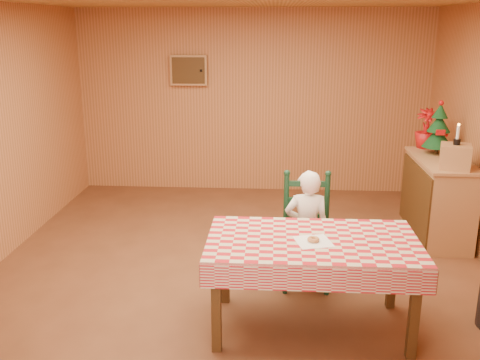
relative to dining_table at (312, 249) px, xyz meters
name	(u,v)px	position (x,y,z in m)	size (l,w,h in m)	color
ground	(239,280)	(-0.63, 0.79, -0.69)	(6.00, 6.00, 0.00)	brown
cabin_walls	(242,83)	(-0.63, 1.32, 1.14)	(5.10, 6.05, 2.65)	#B77142
dining_table	(312,249)	(0.00, 0.00, 0.00)	(1.66, 0.96, 0.77)	#472C12
ladder_chair	(306,233)	(0.00, 0.79, -0.18)	(0.44, 0.40, 1.08)	black
seated_child	(307,229)	(0.00, 0.73, -0.13)	(0.41, 0.27, 1.12)	white
napkin	(313,242)	(0.00, -0.05, 0.08)	(0.26, 0.26, 0.00)	white
donut	(313,239)	(0.00, -0.05, 0.10)	(0.09, 0.09, 0.03)	#B87542
shelf_unit	(437,198)	(1.56, 2.04, -0.22)	(0.54, 1.24, 0.93)	tan
crate	(455,157)	(1.57, 1.64, 0.37)	(0.30, 0.30, 0.25)	tan
christmas_tree	(438,130)	(1.57, 2.29, 0.52)	(0.34, 0.34, 0.62)	#472C12
flower_arrangement	(427,129)	(1.52, 2.59, 0.48)	(0.27, 0.27, 0.48)	#B01011
candle_set	(457,139)	(1.57, 1.64, 0.56)	(0.07, 0.07, 0.22)	black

